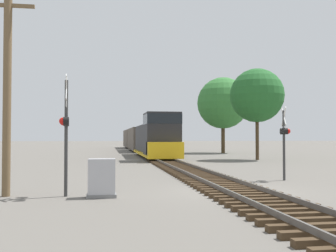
{
  "coord_description": "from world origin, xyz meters",
  "views": [
    {
      "loc": [
        -4.71,
        -14.38,
        2.06
      ],
      "look_at": [
        -1.33,
        7.3,
        2.69
      ],
      "focal_mm": 42.0,
      "sensor_mm": 36.0,
      "label": 1
    }
  ],
  "objects_px": {
    "relay_cabinet": "(102,178)",
    "tree_mid_background": "(223,103)",
    "crossing_signal_far": "(285,135)",
    "freight_train": "(141,139)",
    "utility_pole": "(7,88)",
    "crossing_signal_near": "(65,125)",
    "tree_far_right": "(257,96)"
  },
  "relations": [
    {
      "from": "freight_train",
      "to": "tree_far_right",
      "type": "xyz_separation_m",
      "value": [
        8.77,
        -21.32,
        4.05
      ]
    },
    {
      "from": "tree_mid_background",
      "to": "crossing_signal_far",
      "type": "bearing_deg",
      "value": -101.69
    },
    {
      "from": "tree_mid_background",
      "to": "tree_far_right",
      "type": "bearing_deg",
      "value": -95.48
    },
    {
      "from": "crossing_signal_near",
      "to": "utility_pole",
      "type": "xyz_separation_m",
      "value": [
        -2.02,
        0.33,
        1.32
      ]
    },
    {
      "from": "freight_train",
      "to": "crossing_signal_far",
      "type": "xyz_separation_m",
      "value": [
        3.69,
        -37.57,
        0.38
      ]
    },
    {
      "from": "freight_train",
      "to": "tree_far_right",
      "type": "height_order",
      "value": "tree_far_right"
    },
    {
      "from": "relay_cabinet",
      "to": "crossing_signal_far",
      "type": "bearing_deg",
      "value": 25.2
    },
    {
      "from": "crossing_signal_far",
      "to": "relay_cabinet",
      "type": "relative_size",
      "value": 2.66
    },
    {
      "from": "relay_cabinet",
      "to": "tree_far_right",
      "type": "distance_m",
      "value": 25.0
    },
    {
      "from": "crossing_signal_far",
      "to": "utility_pole",
      "type": "bearing_deg",
      "value": 118.22
    },
    {
      "from": "crossing_signal_far",
      "to": "relay_cabinet",
      "type": "bearing_deg",
      "value": 127.9
    },
    {
      "from": "tree_far_right",
      "to": "tree_mid_background",
      "type": "relative_size",
      "value": 0.84
    },
    {
      "from": "crossing_signal_near",
      "to": "tree_far_right",
      "type": "distance_m",
      "value": 25.08
    },
    {
      "from": "crossing_signal_near",
      "to": "relay_cabinet",
      "type": "bearing_deg",
      "value": 67.69
    },
    {
      "from": "relay_cabinet",
      "to": "utility_pole",
      "type": "relative_size",
      "value": 0.18
    },
    {
      "from": "freight_train",
      "to": "crossing_signal_far",
      "type": "height_order",
      "value": "freight_train"
    },
    {
      "from": "relay_cabinet",
      "to": "freight_train",
      "type": "bearing_deg",
      "value": 83.3
    },
    {
      "from": "crossing_signal_near",
      "to": "utility_pole",
      "type": "distance_m",
      "value": 2.44
    },
    {
      "from": "crossing_signal_far",
      "to": "tree_far_right",
      "type": "height_order",
      "value": "tree_far_right"
    },
    {
      "from": "crossing_signal_near",
      "to": "tree_far_right",
      "type": "height_order",
      "value": "tree_far_right"
    },
    {
      "from": "crossing_signal_near",
      "to": "utility_pole",
      "type": "height_order",
      "value": "utility_pole"
    },
    {
      "from": "freight_train",
      "to": "tree_mid_background",
      "type": "height_order",
      "value": "tree_mid_background"
    },
    {
      "from": "crossing_signal_near",
      "to": "freight_train",
      "type": "bearing_deg",
      "value": 167.03
    },
    {
      "from": "crossing_signal_far",
      "to": "tree_mid_background",
      "type": "height_order",
      "value": "tree_mid_background"
    },
    {
      "from": "tree_mid_background",
      "to": "utility_pole",
      "type": "bearing_deg",
      "value": -117.74
    },
    {
      "from": "utility_pole",
      "to": "tree_far_right",
      "type": "xyz_separation_m",
      "value": [
        16.94,
        19.54,
        2.07
      ]
    },
    {
      "from": "relay_cabinet",
      "to": "tree_mid_background",
      "type": "height_order",
      "value": "tree_mid_background"
    },
    {
      "from": "utility_pole",
      "to": "tree_mid_background",
      "type": "height_order",
      "value": "tree_mid_background"
    },
    {
      "from": "crossing_signal_far",
      "to": "relay_cabinet",
      "type": "xyz_separation_m",
      "value": [
        -8.57,
        -4.03,
        -1.53
      ]
    },
    {
      "from": "relay_cabinet",
      "to": "tree_far_right",
      "type": "relative_size",
      "value": 0.16
    },
    {
      "from": "freight_train",
      "to": "crossing_signal_near",
      "type": "distance_m",
      "value": 41.66
    },
    {
      "from": "freight_train",
      "to": "utility_pole",
      "type": "height_order",
      "value": "utility_pole"
    }
  ]
}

